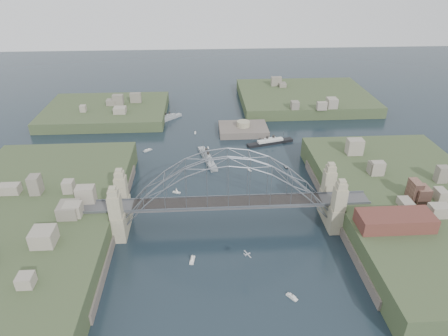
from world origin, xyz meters
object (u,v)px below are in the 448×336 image
at_px(fort_island, 243,133).
at_px(naval_cruiser_far, 168,118).
at_px(wharf_shed, 395,220).
at_px(ocean_liner, 270,142).
at_px(bridge, 228,191).
at_px(naval_cruiser_near, 207,158).

xyz_separation_m(fort_island, naval_cruiser_far, (-35.60, 17.46, 1.20)).
bearing_deg(wharf_shed, ocean_liner, 106.95).
bearing_deg(bridge, naval_cruiser_near, 96.75).
distance_m(bridge, naval_cruiser_far, 91.31).
bearing_deg(naval_cruiser_far, ocean_liner, -33.61).
distance_m(wharf_shed, naval_cruiser_far, 122.26).
distance_m(naval_cruiser_near, naval_cruiser_far, 47.93).
bearing_deg(naval_cruiser_far, bridge, -74.90).
bearing_deg(naval_cruiser_near, wharf_shed, -49.36).
bearing_deg(fort_island, naval_cruiser_near, -122.60).
bearing_deg(bridge, fort_island, 80.27).
xyz_separation_m(fort_island, wharf_shed, (32.00, -84.00, 10.34)).
height_order(fort_island, ocean_liner, fort_island).
distance_m(fort_island, wharf_shed, 90.48).
bearing_deg(naval_cruiser_far, fort_island, -26.13).
height_order(bridge, ocean_liner, bridge).
distance_m(bridge, wharf_shed, 46.23).
distance_m(wharf_shed, ocean_liner, 74.68).
relative_size(fort_island, ocean_liner, 1.05).
bearing_deg(fort_island, wharf_shed, -69.15).
relative_size(fort_island, naval_cruiser_far, 1.65).
xyz_separation_m(naval_cruiser_far, ocean_liner, (46.00, -30.57, -0.06)).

